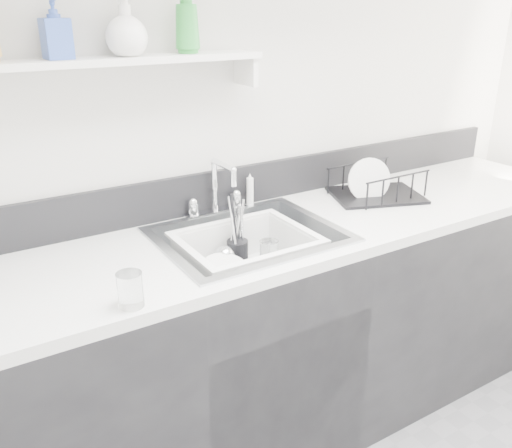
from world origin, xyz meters
TOP-DOWN VIEW (x-y plane):
  - room_shell at (0.00, 0.39)m, footprint 3.50×3.00m
  - counter_run at (0.00, 1.19)m, footprint 3.20×0.62m
  - backsplash at (0.00, 1.49)m, footprint 3.20×0.02m
  - sink at (0.00, 1.19)m, footprint 0.64×0.52m
  - faucet at (0.00, 1.44)m, footprint 0.26×0.18m
  - side_sprayer at (0.16, 1.44)m, footprint 0.03×0.03m
  - wall_shelf at (-0.35, 1.42)m, footprint 1.00×0.16m
  - wash_tub at (-0.02, 1.17)m, footprint 0.50×0.43m
  - plate_stack at (-0.11, 1.15)m, footprint 0.23×0.22m
  - utensil_cup at (-0.00, 1.27)m, footprint 0.08×0.08m
  - ladle at (-0.03, 1.18)m, footprint 0.24×0.31m
  - tumbler_in_tub at (0.10, 1.21)m, footprint 0.09×0.09m
  - tumbler_counter at (-0.52, 0.94)m, footprint 0.07×0.07m
  - dish_rack at (0.68, 1.26)m, footprint 0.44×0.39m
  - bowl_small at (0.10, 1.12)m, footprint 0.13×0.13m
  - soap_bottle_b at (-0.53, 1.42)m, footprint 0.08×0.08m
  - soap_bottle_c at (-0.31, 1.41)m, footprint 0.14×0.14m
  - soap_bottle_d at (-0.10, 1.41)m, footprint 0.11×0.11m

SIDE VIEW (x-z plane):
  - counter_run at x=0.00m, z-range 0.00..0.92m
  - bowl_small at x=0.10m, z-range 0.77..0.80m
  - plate_stack at x=-0.11m, z-range 0.75..0.84m
  - ladle at x=-0.03m, z-range 0.77..0.85m
  - tumbler_in_tub at x=0.10m, z-range 0.77..0.87m
  - utensil_cup at x=0.00m, z-range 0.69..0.96m
  - sink at x=0.00m, z-range 0.73..0.93m
  - wash_tub at x=-0.02m, z-range 0.75..0.93m
  - tumbler_counter at x=-0.52m, z-range 0.92..1.02m
  - faucet at x=0.00m, z-range 0.87..1.09m
  - dish_rack at x=0.68m, z-range 0.92..1.05m
  - side_sprayer at x=0.16m, z-range 0.92..1.06m
  - backsplash at x=0.00m, z-range 0.92..1.08m
  - wall_shelf at x=-0.35m, z-range 1.45..1.57m
  - soap_bottle_c at x=-0.31m, z-range 1.53..1.70m
  - soap_bottle_b at x=-0.53m, z-range 1.53..1.70m
  - soap_bottle_d at x=-0.10m, z-range 1.53..1.75m
  - room_shell at x=0.00m, z-range 0.38..2.98m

